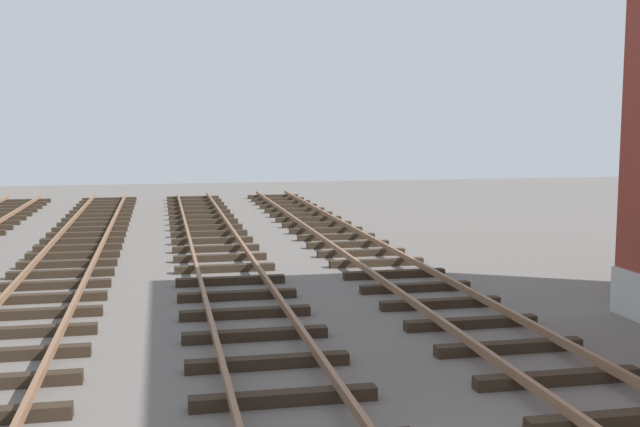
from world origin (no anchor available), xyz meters
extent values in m
cube|color=#2D2319|center=(1.43, 2.35, 0.09)|extent=(2.50, 0.24, 0.18)
cube|color=#2D2319|center=(1.43, 3.92, 0.09)|extent=(2.50, 0.24, 0.18)
cube|color=#2D2319|center=(1.43, 5.48, 0.09)|extent=(2.50, 0.24, 0.18)
cube|color=#2D2319|center=(1.43, 7.05, 0.09)|extent=(2.50, 0.24, 0.18)
cube|color=#2D2319|center=(1.43, 8.61, 0.09)|extent=(2.50, 0.24, 0.18)
cube|color=#2D2319|center=(1.43, 10.18, 0.09)|extent=(2.50, 0.24, 0.18)
cube|color=#2D2319|center=(1.43, 11.75, 0.09)|extent=(2.50, 0.24, 0.18)
cube|color=#2D2319|center=(1.43, 13.31, 0.09)|extent=(2.50, 0.24, 0.18)
cube|color=#2D2319|center=(1.43, 14.88, 0.09)|extent=(2.50, 0.24, 0.18)
cube|color=#2D2319|center=(1.43, 16.44, 0.09)|extent=(2.50, 0.24, 0.18)
cube|color=#2D2319|center=(1.43, 18.01, 0.09)|extent=(2.50, 0.24, 0.18)
cube|color=#2D2319|center=(1.43, 19.58, 0.09)|extent=(2.50, 0.24, 0.18)
cube|color=#2D2319|center=(1.43, 21.14, 0.09)|extent=(2.50, 0.24, 0.18)
cube|color=#2D2319|center=(1.43, 22.71, 0.09)|extent=(2.50, 0.24, 0.18)
cube|color=#2D2319|center=(1.43, 24.27, 0.09)|extent=(2.50, 0.24, 0.18)
cube|color=#2D2319|center=(1.43, 25.84, 0.09)|extent=(2.50, 0.24, 0.18)
cube|color=#2D2319|center=(1.43, 27.41, 0.09)|extent=(2.50, 0.24, 0.18)
cube|color=#2D2319|center=(1.43, 28.97, 0.09)|extent=(2.50, 0.24, 0.18)
cube|color=#2D2319|center=(1.43, 30.54, 0.09)|extent=(2.50, 0.24, 0.18)
cube|color=#2D2319|center=(1.43, 32.10, 0.09)|extent=(2.50, 0.24, 0.18)
cube|color=#2D2319|center=(-2.50, 3.92, 0.09)|extent=(2.50, 0.24, 0.18)
cube|color=#2D2319|center=(-2.50, 5.48, 0.09)|extent=(2.50, 0.24, 0.18)
cube|color=#2D2319|center=(-2.50, 7.05, 0.09)|extent=(2.50, 0.24, 0.18)
cube|color=#2D2319|center=(-2.50, 8.61, 0.09)|extent=(2.50, 0.24, 0.18)
cube|color=#2D2319|center=(-2.50, 10.18, 0.09)|extent=(2.50, 0.24, 0.18)
cube|color=#2D2319|center=(-2.50, 11.75, 0.09)|extent=(2.50, 0.24, 0.18)
cube|color=#2D2319|center=(-2.50, 13.31, 0.09)|extent=(2.50, 0.24, 0.18)
cube|color=#2D2319|center=(-2.50, 14.88, 0.09)|extent=(2.50, 0.24, 0.18)
cube|color=#2D2319|center=(-2.50, 16.44, 0.09)|extent=(2.50, 0.24, 0.18)
cube|color=#2D2319|center=(-2.50, 18.01, 0.09)|extent=(2.50, 0.24, 0.18)
cube|color=#2D2319|center=(-2.50, 19.58, 0.09)|extent=(2.50, 0.24, 0.18)
cube|color=#2D2319|center=(-2.50, 21.14, 0.09)|extent=(2.50, 0.24, 0.18)
cube|color=#2D2319|center=(-2.50, 22.71, 0.09)|extent=(2.50, 0.24, 0.18)
cube|color=#2D2319|center=(-2.50, 24.27, 0.09)|extent=(2.50, 0.24, 0.18)
cube|color=#2D2319|center=(-2.50, 25.84, 0.09)|extent=(2.50, 0.24, 0.18)
cube|color=#2D2319|center=(-2.50, 27.41, 0.09)|extent=(2.50, 0.24, 0.18)
cube|color=#2D2319|center=(-2.50, 28.97, 0.09)|extent=(2.50, 0.24, 0.18)
cube|color=#2D2319|center=(-2.50, 30.54, 0.09)|extent=(2.50, 0.24, 0.18)
cube|color=#2D2319|center=(-2.50, 32.10, 0.09)|extent=(2.50, 0.24, 0.18)
cube|color=#2D2319|center=(-6.43, 6.71, 0.09)|extent=(2.50, 0.24, 0.18)
cube|color=#2D2319|center=(-6.43, 8.05, 0.09)|extent=(2.50, 0.24, 0.18)
cube|color=#2D2319|center=(-6.43, 9.40, 0.09)|extent=(2.50, 0.24, 0.18)
cube|color=#2D2319|center=(-6.43, 10.74, 0.09)|extent=(2.50, 0.24, 0.18)
cube|color=#2D2319|center=(-6.43, 12.08, 0.09)|extent=(2.50, 0.24, 0.18)
cube|color=#2D2319|center=(-6.43, 13.42, 0.09)|extent=(2.50, 0.24, 0.18)
cube|color=#2D2319|center=(-6.43, 14.77, 0.09)|extent=(2.50, 0.24, 0.18)
cube|color=#2D2319|center=(-6.43, 16.11, 0.09)|extent=(2.50, 0.24, 0.18)
cube|color=#2D2319|center=(-6.43, 17.45, 0.09)|extent=(2.50, 0.24, 0.18)
cube|color=#2D2319|center=(-6.43, 18.79, 0.09)|extent=(2.50, 0.24, 0.18)
cube|color=#2D2319|center=(-6.43, 20.13, 0.09)|extent=(2.50, 0.24, 0.18)
cube|color=#2D2319|center=(-6.43, 21.48, 0.09)|extent=(2.50, 0.24, 0.18)
cube|color=#2D2319|center=(-6.43, 22.82, 0.09)|extent=(2.50, 0.24, 0.18)
cube|color=#2D2319|center=(-6.43, 24.16, 0.09)|extent=(2.50, 0.24, 0.18)
cube|color=#2D2319|center=(-6.43, 25.50, 0.09)|extent=(2.50, 0.24, 0.18)
cube|color=#2D2319|center=(-6.43, 26.85, 0.09)|extent=(2.50, 0.24, 0.18)
cube|color=#2D2319|center=(-6.43, 28.19, 0.09)|extent=(2.50, 0.24, 0.18)
cube|color=#2D2319|center=(-6.43, 29.53, 0.09)|extent=(2.50, 0.24, 0.18)
cube|color=#2D2319|center=(-6.43, 30.87, 0.09)|extent=(2.50, 0.24, 0.18)
cube|color=#2D2319|center=(-6.43, 32.22, 0.09)|extent=(2.50, 0.24, 0.18)
cube|color=#2D2319|center=(-10.36, 28.09, 0.09)|extent=(2.50, 0.24, 0.18)
cube|color=#2D2319|center=(-10.36, 29.46, 0.09)|extent=(2.50, 0.24, 0.18)
cube|color=#2D2319|center=(-10.36, 30.83, 0.09)|extent=(2.50, 0.24, 0.18)
cube|color=#2D2319|center=(-10.36, 32.20, 0.09)|extent=(2.50, 0.24, 0.18)
camera|label=1|loc=(-4.03, -5.82, 3.69)|focal=43.46mm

